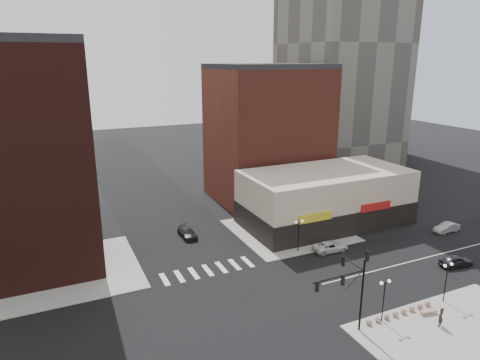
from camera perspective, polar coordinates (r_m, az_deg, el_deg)
ground at (r=44.03m, az=-0.28°, el=-16.45°), size 240.00×240.00×0.00m
road_ew at (r=44.02m, az=-0.28°, el=-16.44°), size 200.00×14.00×0.02m
road_ns at (r=44.02m, az=-0.28°, el=-16.44°), size 14.00×200.00×0.02m
sidewalk_nw at (r=53.77m, az=-21.63°, el=-11.24°), size 15.00×15.00×0.12m
sidewalk_ne at (r=61.53m, az=6.47°, el=-6.69°), size 15.00×15.00×0.12m
sidewalk_se at (r=43.96m, az=29.00°, el=-18.64°), size 18.00×14.00×0.12m
building_nw at (r=53.65m, az=-28.05°, el=2.10°), size 16.00×15.00×25.00m
building_ne_midrise at (r=73.20m, az=3.69°, el=5.95°), size 18.00×15.00×22.00m
building_ne_row at (r=64.22m, az=11.31°, el=-2.84°), size 24.20×12.20×8.00m
traffic_signal at (r=39.19m, az=14.64°, el=-12.99°), size 5.59×3.09×7.77m
street_lamp_se_a at (r=42.15m, az=18.72°, el=-13.76°), size 1.22×0.32×4.16m
street_lamp_se_b at (r=47.58m, az=25.91°, el=-11.04°), size 1.22×0.32×4.16m
street_lamp_ne at (r=53.99m, az=7.86°, el=-6.33°), size 1.22×0.32×4.16m
bollard_row at (r=44.97m, az=20.49°, el=-16.23°), size 7.89×0.54×0.54m
white_suv at (r=55.97m, az=11.97°, el=-8.68°), size 4.67×2.44×1.26m
dark_sedan_east at (r=57.01m, az=26.85°, el=-9.60°), size 4.22×2.17×1.37m
silver_sedan at (r=67.19m, az=25.85°, el=-5.73°), size 4.00×1.45×1.31m
dark_sedan_north at (r=59.33m, az=-7.05°, el=-6.98°), size 1.95×4.47×1.28m
pedestrian at (r=44.43m, az=25.17°, el=-16.23°), size 0.80×0.73×1.84m
stone_bench at (r=46.20m, az=23.82°, el=-15.80°), size 1.70×0.79×0.38m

